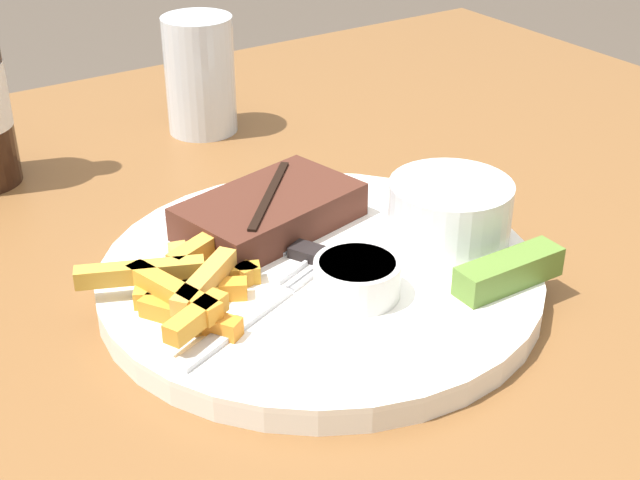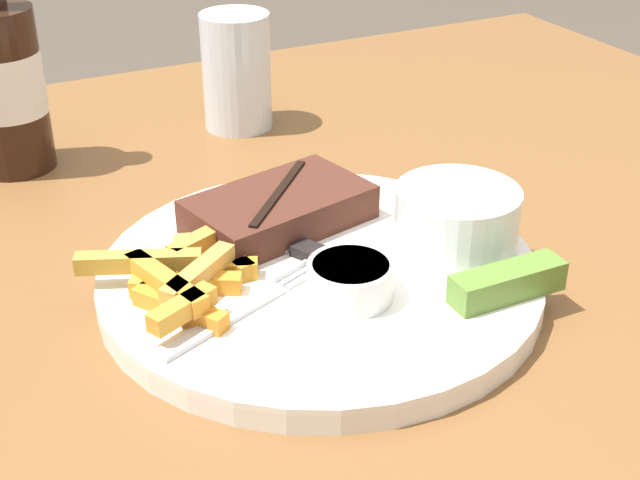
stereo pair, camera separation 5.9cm
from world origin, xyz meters
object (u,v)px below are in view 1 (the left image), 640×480
dipping_sauce_cup (359,276)px  knife_utensil (279,244)px  pickle_spear (509,271)px  coleslaw_cup (450,209)px  steak_portion (275,210)px  fork_utensil (247,318)px  drinking_glass (200,75)px  dinner_plate (320,277)px

dipping_sauce_cup → knife_utensil: 0.08m
pickle_spear → knife_utensil: 0.16m
coleslaw_cup → dipping_sauce_cup: coleslaw_cup is taller
steak_portion → dipping_sauce_cup: bearing=-91.6°
coleslaw_cup → pickle_spear: (-0.00, -0.07, -0.02)m
coleslaw_cup → pickle_spear: coleslaw_cup is taller
coleslaw_cup → fork_utensil: size_ratio=0.67×
coleslaw_cup → fork_utensil: 0.17m
steak_portion → pickle_spear: size_ratio=1.82×
coleslaw_cup → drinking_glass: size_ratio=0.78×
dinner_plate → fork_utensil: (-0.07, -0.03, 0.01)m
dipping_sauce_cup → knife_utensil: (-0.01, 0.08, -0.01)m
fork_utensil → knife_utensil: knife_utensil is taller
fork_utensil → knife_utensil: size_ratio=0.83×
steak_portion → pickle_spear: steak_portion is taller
knife_utensil → drinking_glass: drinking_glass is taller
dinner_plate → steak_portion: (0.00, 0.07, 0.02)m
dipping_sauce_cup → drinking_glass: bearing=79.8°
dinner_plate → fork_utensil: fork_utensil is taller
fork_utensil → drinking_glass: (0.14, 0.33, 0.04)m
coleslaw_cup → fork_utensil: bearing=-177.2°
pickle_spear → fork_utensil: 0.17m
dinner_plate → drinking_glass: size_ratio=2.72×
steak_portion → knife_utensil: (-0.02, -0.03, -0.01)m
dinner_plate → pickle_spear: size_ratio=3.83×
knife_utensil → steak_portion: bearing=-53.8°
fork_utensil → dinner_plate: bearing=0.0°
coleslaw_cup → pickle_spear: bearing=-94.3°
steak_portion → fork_utensil: size_ratio=1.11×
dinner_plate → steak_portion: steak_portion is taller
steak_portion → coleslaw_cup: bearing=-44.2°
dinner_plate → pickle_spear: pickle_spear is taller
dinner_plate → coleslaw_cup: (0.09, -0.02, 0.03)m
dinner_plate → knife_utensil: knife_utensil is taller
coleslaw_cup → knife_utensil: size_ratio=0.56×
dipping_sauce_cup → knife_utensil: bearing=98.6°
steak_portion → pickle_spear: bearing=-61.0°
steak_portion → knife_utensil: bearing=-116.9°
steak_portion → coleslaw_cup: 0.13m
drinking_glass → dinner_plate: bearing=-101.9°
steak_portion → drinking_glass: (0.06, 0.23, 0.02)m
dipping_sauce_cup → fork_utensil: dipping_sauce_cup is taller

